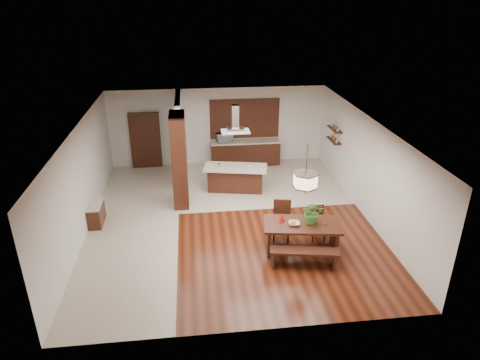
{
  "coord_description": "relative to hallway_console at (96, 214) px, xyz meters",
  "views": [
    {
      "loc": [
        -1.0,
        -10.93,
        6.21
      ],
      "look_at": [
        0.3,
        0.0,
        1.25
      ],
      "focal_mm": 32.0,
      "sensor_mm": 36.0,
      "label": 1
    }
  ],
  "objects": [
    {
      "name": "pendant_lantern",
      "position": [
        5.47,
        -2.03,
        1.93
      ],
      "size": [
        0.64,
        0.64,
        1.31
      ],
      "primitive_type": null,
      "color": "#FFEAC3",
      "rests_on": "room_shell"
    },
    {
      "name": "kitchen_window",
      "position": [
        4.81,
        4.26,
        1.44
      ],
      "size": [
        2.6,
        0.08,
        1.5
      ],
      "primitive_type": "cube",
      "color": "#A25C30",
      "rests_on": "room_shell"
    },
    {
      "name": "hallway_doorway",
      "position": [
        1.11,
        4.2,
        0.74
      ],
      "size": [
        1.1,
        0.2,
        2.1
      ],
      "primitive_type": "cube",
      "color": "black",
      "rests_on": "ground"
    },
    {
      "name": "dining_bench",
      "position": [
        5.37,
        -2.72,
        -0.08
      ],
      "size": [
        1.69,
        0.66,
        0.47
      ],
      "primitive_type": null,
      "rotation": [
        0.0,
        0.0,
        -0.19
      ],
      "color": "black",
      "rests_on": "ground"
    },
    {
      "name": "dining_chair_left",
      "position": [
        5.09,
        -1.38,
        0.22
      ],
      "size": [
        0.56,
        0.56,
        1.06
      ],
      "primitive_type": null,
      "rotation": [
        0.0,
        0.0,
        -0.22
      ],
      "color": "black",
      "rests_on": "ground"
    },
    {
      "name": "shelf_upper",
      "position": [
        7.68,
        2.4,
        1.49
      ],
      "size": [
        0.26,
        0.9,
        0.04
      ],
      "primitive_type": "cube",
      "color": "black",
      "rests_on": "room_shell"
    },
    {
      "name": "tile_hallway",
      "position": [
        1.06,
        -0.2,
        -0.31
      ],
      "size": [
        2.5,
        9.0,
        0.01
      ],
      "primitive_type": "cube",
      "color": "beige",
      "rests_on": "ground"
    },
    {
      "name": "tile_kitchen",
      "position": [
        5.06,
        2.3,
        -0.31
      ],
      "size": [
        5.5,
        4.0,
        0.01
      ],
      "primitive_type": "cube",
      "color": "beige",
      "rests_on": "ground"
    },
    {
      "name": "kitchen_island",
      "position": [
        4.2,
        1.78,
        0.12
      ],
      "size": [
        2.19,
        1.29,
        0.85
      ],
      "rotation": [
        0.0,
        0.0,
        -0.2
      ],
      "color": "black",
      "rests_on": "ground"
    },
    {
      "name": "partition_pier",
      "position": [
        2.41,
        1.0,
        1.14
      ],
      "size": [
        0.45,
        1.0,
        2.9
      ],
      "primitive_type": "cube",
      "color": "black",
      "rests_on": "ground"
    },
    {
      "name": "soffit_band",
      "position": [
        3.81,
        -0.2,
        2.57
      ],
      "size": [
        8.0,
        9.0,
        0.02
      ],
      "primitive_type": "cube",
      "color": "#361B0D",
      "rests_on": "room_shell"
    },
    {
      "name": "rear_counter",
      "position": [
        4.81,
        4.0,
        0.16
      ],
      "size": [
        2.6,
        0.62,
        0.95
      ],
      "color": "black",
      "rests_on": "ground"
    },
    {
      "name": "napkin_cone",
      "position": [
        4.97,
        -1.87,
        0.6
      ],
      "size": [
        0.19,
        0.19,
        0.23
      ],
      "primitive_type": "cone",
      "rotation": [
        0.0,
        0.0,
        0.29
      ],
      "color": "#A9140C",
      "rests_on": "dining_table"
    },
    {
      "name": "hallway_console",
      "position": [
        0.0,
        0.0,
        0.0
      ],
      "size": [
        0.37,
        0.88,
        0.63
      ],
      "primitive_type": "cube",
      "color": "black",
      "rests_on": "ground"
    },
    {
      "name": "foliage_plant",
      "position": [
        5.71,
        -2.04,
        0.78
      ],
      "size": [
        0.63,
        0.58,
        0.59
      ],
      "primitive_type": "imported",
      "rotation": [
        0.0,
        0.0,
        -0.25
      ],
      "color": "#3C7727",
      "rests_on": "dining_table"
    },
    {
      "name": "island_cup",
      "position": [
        4.63,
        1.67,
        0.58
      ],
      "size": [
        0.12,
        0.12,
        0.09
      ],
      "primitive_type": "imported",
      "rotation": [
        0.0,
        0.0,
        0.07
      ],
      "color": "white",
      "rests_on": "kitchen_island"
    },
    {
      "name": "partition_stub",
      "position": [
        2.41,
        3.1,
        1.14
      ],
      "size": [
        0.18,
        2.4,
        2.9
      ],
      "primitive_type": "cube",
      "color": "silver",
      "rests_on": "ground"
    },
    {
      "name": "shelf_lower",
      "position": [
        7.68,
        2.4,
        1.08
      ],
      "size": [
        0.26,
        0.9,
        0.04
      ],
      "primitive_type": "cube",
      "color": "black",
      "rests_on": "room_shell"
    },
    {
      "name": "dining_chair_right",
      "position": [
        6.04,
        -1.53,
        0.15
      ],
      "size": [
        0.42,
        0.42,
        0.92
      ],
      "primitive_type": null,
      "rotation": [
        0.0,
        0.0,
        0.02
      ],
      "color": "black",
      "rests_on": "ground"
    },
    {
      "name": "fruit_bowl",
      "position": [
        5.25,
        -2.07,
        0.52
      ],
      "size": [
        0.33,
        0.33,
        0.07
      ],
      "primitive_type": "imported",
      "rotation": [
        0.0,
        0.0,
        -0.18
      ],
      "color": "beige",
      "rests_on": "dining_table"
    },
    {
      "name": "range_hood",
      "position": [
        4.2,
        1.78,
        2.15
      ],
      "size": [
        0.9,
        0.55,
        0.87
      ],
      "primitive_type": null,
      "color": "silver",
      "rests_on": "room_shell"
    },
    {
      "name": "microwave",
      "position": [
        4.02,
        3.97,
        0.79
      ],
      "size": [
        0.63,
        0.49,
        0.31
      ],
      "primitive_type": "imported",
      "rotation": [
        0.0,
        0.0,
        0.21
      ],
      "color": "#AFB0B6",
      "rests_on": "rear_counter"
    },
    {
      "name": "gold_ornament",
      "position": [
        6.0,
        -2.22,
        0.53
      ],
      "size": [
        0.08,
        0.08,
        0.09
      ],
      "primitive_type": "cylinder",
      "rotation": [
        0.0,
        0.0,
        -0.32
      ],
      "color": "gold",
      "rests_on": "dining_table"
    },
    {
      "name": "dining_table",
      "position": [
        5.47,
        -2.03,
        0.27
      ],
      "size": [
        2.04,
        1.24,
        0.8
      ],
      "rotation": [
        0.0,
        0.0,
        -0.15
      ],
      "color": "black",
      "rests_on": "ground"
    },
    {
      "name": "room_shell",
      "position": [
        3.81,
        -0.2,
        1.75
      ],
      "size": [
        9.0,
        9.04,
        2.92
      ],
      "color": "#3C160A",
      "rests_on": "ground"
    }
  ]
}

